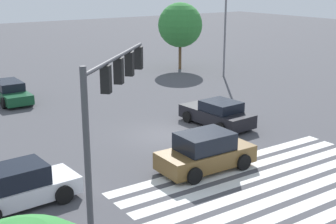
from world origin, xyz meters
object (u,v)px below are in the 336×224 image
at_px(traffic_signal_mast, 113,96).
at_px(tree_corner_a, 180,25).
at_px(car_2, 217,114).
at_px(street_light_pole_a, 226,8).
at_px(car_5, 206,152).
at_px(car_3, 10,92).
at_px(car_1, 18,187).

xyz_separation_m(traffic_signal_mast, tree_corner_a, (18.02, 21.42, -0.44)).
relative_size(car_2, street_light_pole_a, 0.47).
height_order(traffic_signal_mast, car_5, traffic_signal_mast).
bearing_deg(car_3, traffic_signal_mast, -5.37).
distance_m(car_3, tree_corner_a, 16.83).
xyz_separation_m(car_2, car_3, (-7.98, 11.76, -0.00)).
xyz_separation_m(traffic_signal_mast, car_5, (5.33, 1.90, -3.61)).
bearing_deg(car_3, car_1, -14.99).
distance_m(car_1, car_5, 7.74).
relative_size(car_3, tree_corner_a, 0.76).
height_order(car_5, street_light_pole_a, street_light_pole_a).
bearing_deg(car_2, street_light_pole_a, -46.03).
bearing_deg(car_2, car_1, 101.67).
relative_size(traffic_signal_mast, tree_corner_a, 0.97).
distance_m(traffic_signal_mast, car_5, 6.71).
relative_size(traffic_signal_mast, car_5, 1.36).
height_order(car_2, tree_corner_a, tree_corner_a).
xyz_separation_m(car_3, car_5, (3.50, -16.31, 0.11)).
height_order(car_2, car_3, car_2).
bearing_deg(car_2, tree_corner_a, -32.41).
distance_m(car_3, street_light_pole_a, 18.06).
bearing_deg(car_5, car_3, 102.90).
height_order(car_1, car_3, car_1).
xyz_separation_m(car_2, tree_corner_a, (8.21, 14.97, 3.28)).
relative_size(car_1, tree_corner_a, 0.73).
distance_m(street_light_pole_a, tree_corner_a, 5.16).
bearing_deg(car_2, traffic_signal_mast, 119.64).
xyz_separation_m(car_3, street_light_pole_a, (17.30, -1.55, 4.96)).
height_order(traffic_signal_mast, street_light_pole_a, street_light_pole_a).
bearing_deg(car_3, tree_corner_a, 101.57).
xyz_separation_m(street_light_pole_a, tree_corner_a, (-1.11, 4.75, -1.67)).
xyz_separation_m(traffic_signal_mast, car_1, (-2.31, 3.12, -3.67)).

